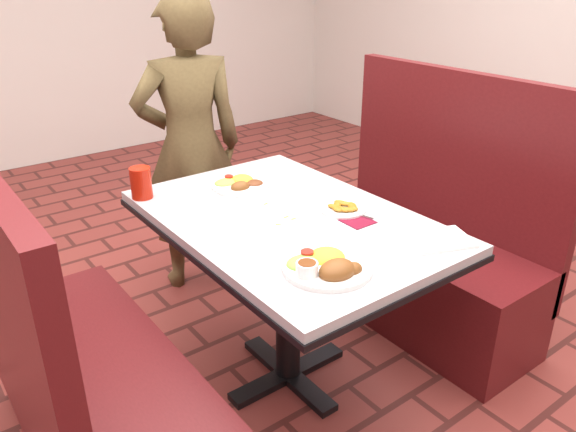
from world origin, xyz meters
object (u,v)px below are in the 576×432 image
(booth_bench_left, at_px, (90,396))
(red_tumbler, at_px, (141,183))
(plantain_plate, at_px, (343,208))
(diner_person, at_px, (190,148))
(near_dinner_plate, at_px, (327,262))
(far_dinner_plate, at_px, (240,181))
(booth_bench_right, at_px, (421,254))
(dining_table, at_px, (288,239))

(booth_bench_left, bearing_deg, red_tumbler, 47.89)
(plantain_plate, height_order, red_tumbler, red_tumbler)
(diner_person, height_order, near_dinner_plate, diner_person)
(diner_person, xyz_separation_m, far_dinner_plate, (-0.08, -0.59, 0.02))
(far_dinner_plate, height_order, plantain_plate, far_dinner_plate)
(booth_bench_right, bearing_deg, near_dinner_plate, -157.57)
(booth_bench_left, relative_size, near_dinner_plate, 4.32)
(booth_bench_right, height_order, far_dinner_plate, booth_bench_right)
(booth_bench_right, relative_size, near_dinner_plate, 4.32)
(booth_bench_left, distance_m, far_dinner_plate, 1.00)
(booth_bench_left, relative_size, red_tumbler, 9.63)
(plantain_plate, bearing_deg, diner_person, 94.92)
(booth_bench_left, xyz_separation_m, diner_person, (0.90, 0.95, 0.42))
(booth_bench_left, distance_m, red_tumbler, 0.82)
(booth_bench_left, relative_size, booth_bench_right, 1.00)
(diner_person, bearing_deg, plantain_plate, 109.43)
(near_dinner_plate, distance_m, far_dinner_plate, 0.77)
(booth_bench_right, bearing_deg, diner_person, 126.11)
(far_dinner_plate, bearing_deg, diner_person, 81.89)
(dining_table, height_order, plantain_plate, plantain_plate)
(plantain_plate, xyz_separation_m, red_tumbler, (-0.55, 0.58, 0.05))
(booth_bench_left, height_order, diner_person, diner_person)
(dining_table, relative_size, far_dinner_plate, 5.03)
(plantain_plate, bearing_deg, booth_bench_right, 8.10)
(dining_table, height_order, booth_bench_left, booth_bench_left)
(dining_table, relative_size, red_tumbler, 9.73)
(diner_person, bearing_deg, near_dinner_plate, 93.90)
(near_dinner_plate, bearing_deg, red_tumbler, 103.19)
(red_tumbler, bearing_deg, booth_bench_left, -132.11)
(booth_bench_left, height_order, near_dinner_plate, booth_bench_left)
(booth_bench_left, bearing_deg, near_dinner_plate, -31.00)
(dining_table, bearing_deg, booth_bench_left, 180.00)
(booth_bench_left, height_order, far_dinner_plate, booth_bench_left)
(far_dinner_plate, xyz_separation_m, red_tumbler, (-0.37, 0.13, 0.04))
(near_dinner_plate, height_order, far_dinner_plate, near_dinner_plate)
(booth_bench_left, xyz_separation_m, plantain_plate, (0.99, -0.09, 0.43))
(diner_person, relative_size, plantain_plate, 8.82)
(booth_bench_left, distance_m, plantain_plate, 1.08)
(near_dinner_plate, xyz_separation_m, plantain_plate, (0.34, 0.30, -0.02))
(booth_bench_left, bearing_deg, diner_person, 46.57)
(near_dinner_plate, bearing_deg, plantain_plate, 41.75)
(booth_bench_right, distance_m, red_tumbler, 1.34)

